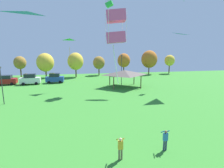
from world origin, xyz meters
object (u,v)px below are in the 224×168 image
at_px(treeline_tree_5, 149,59).
at_px(treeline_tree_6, 170,61).
at_px(treeline_tree_3, 99,63).
at_px(parked_car_third_from_left, 55,78).
at_px(kite_flying_4, 70,43).
at_px(treeline_tree_4, 124,60).
at_px(person_standing_mid_field, 120,147).
at_px(person_standing_far_right, 165,139).
at_px(treeline_tree_2, 76,61).
at_px(treeline_tree_0, 20,63).
at_px(park_pavilion, 125,73).
at_px(kite_flying_9, 116,27).
at_px(parked_car_second_from_left, 30,79).
at_px(light_post_0, 121,68).
at_px(kite_flying_8, 190,42).
at_px(kite_flying_3, 29,25).
at_px(treeline_tree_1, 45,62).
at_px(parked_car_leftmost, 6,80).
at_px(kite_flying_5, 109,0).
at_px(light_post_1, 2,83).

relative_size(treeline_tree_5, treeline_tree_6, 1.24).
bearing_deg(treeline_tree_3, treeline_tree_6, -0.75).
xyz_separation_m(parked_car_third_from_left, treeline_tree_6, (35.41, 10.75, 3.15)).
bearing_deg(kite_flying_4, treeline_tree_4, 49.69).
xyz_separation_m(person_standing_mid_field, person_standing_far_right, (3.75, 0.54, -0.01)).
relative_size(treeline_tree_2, treeline_tree_6, 1.15).
bearing_deg(treeline_tree_0, treeline_tree_5, -0.07).
bearing_deg(treeline_tree_2, park_pavilion, -56.60).
distance_m(treeline_tree_0, treeline_tree_5, 39.07).
relative_size(treeline_tree_3, treeline_tree_4, 0.87).
bearing_deg(treeline_tree_4, person_standing_mid_field, -104.54).
distance_m(kite_flying_9, parked_car_second_from_left, 33.83).
relative_size(parked_car_second_from_left, light_post_0, 0.66).
bearing_deg(kite_flying_9, kite_flying_4, 100.64).
height_order(person_standing_mid_field, person_standing_far_right, person_standing_mid_field).
bearing_deg(person_standing_far_right, kite_flying_8, 15.77).
bearing_deg(parked_car_second_from_left, kite_flying_3, -78.25).
bearing_deg(person_standing_mid_field, parked_car_second_from_left, 127.98).
xyz_separation_m(treeline_tree_3, treeline_tree_5, (16.42, -0.20, 0.92)).
bearing_deg(treeline_tree_1, treeline_tree_5, 3.95).
bearing_deg(park_pavilion, person_standing_far_right, -96.93).
height_order(person_standing_far_right, parked_car_leftmost, parked_car_leftmost).
height_order(light_post_0, treeline_tree_1, treeline_tree_1).
height_order(person_standing_mid_field, treeline_tree_2, treeline_tree_2).
height_order(parked_car_second_from_left, treeline_tree_2, treeline_tree_2).
xyz_separation_m(kite_flying_5, treeline_tree_2, (-7.20, 15.85, -12.68)).
bearing_deg(park_pavilion, kite_flying_3, -117.80).
distance_m(treeline_tree_5, treeline_tree_6, 7.16).
xyz_separation_m(person_standing_far_right, treeline_tree_2, (-7.55, 39.86, 3.56)).
relative_size(kite_flying_9, park_pavilion, 0.70).
distance_m(person_standing_far_right, parked_car_leftmost, 38.60).
bearing_deg(parked_car_leftmost, treeline_tree_4, 16.40).
bearing_deg(treeline_tree_3, treeline_tree_5, -0.70).
distance_m(person_standing_far_right, light_post_0, 26.22).
xyz_separation_m(kite_flying_3, kite_flying_9, (5.61, 0.27, 0.01)).
distance_m(person_standing_mid_field, kite_flying_3, 10.21).
bearing_deg(treeline_tree_0, kite_flying_8, -37.40).
relative_size(light_post_0, treeline_tree_5, 0.89).
bearing_deg(parked_car_leftmost, parked_car_third_from_left, -0.57).
height_order(person_standing_mid_field, kite_flying_9, kite_flying_9).
xyz_separation_m(light_post_0, treeline_tree_2, (-10.23, 13.93, 0.73)).
height_order(kite_flying_3, treeline_tree_1, kite_flying_3).
height_order(person_standing_far_right, treeline_tree_4, treeline_tree_4).
bearing_deg(kite_flying_3, parked_car_second_from_left, 105.32).
height_order(light_post_1, treeline_tree_0, treeline_tree_0).
distance_m(person_standing_mid_field, treeline_tree_3, 43.26).
distance_m(kite_flying_8, parked_car_third_from_left, 30.10).
distance_m(person_standing_mid_field, treeline_tree_2, 40.74).
bearing_deg(kite_flying_4, park_pavilion, 2.11).
distance_m(person_standing_mid_field, kite_flying_9, 8.50).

